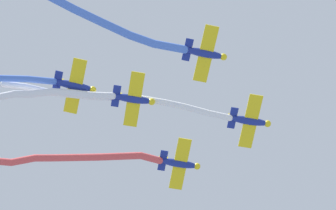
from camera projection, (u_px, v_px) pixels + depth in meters
The scene contains 8 objects.
airplane_lead at pixel (250, 121), 88.76m from camera, with size 5.16×6.93×1.75m.
smoke_trail_lead at pixel (118, 99), 87.98m from camera, with size 27.89×1.51×1.32m.
airplane_left_wing at pixel (180, 164), 90.45m from camera, with size 5.16×6.94×1.75m.
smoke_trail_left_wing at pixel (65, 159), 89.17m from camera, with size 23.77×3.99×2.49m.
airplane_right_wing at pixel (205, 53), 85.89m from camera, with size 5.21×6.98×1.75m.
airplane_slot at pixel (134, 99), 87.49m from camera, with size 5.15×6.92×1.75m.
smoke_trail_slot at pixel (53, 94), 86.36m from camera, with size 14.46×2.56×2.50m.
airplane_trail at pixel (75, 86), 87.50m from camera, with size 5.25×7.01×1.75m.
Camera 1 is at (13.79, 37.59, 1.88)m, focal length 79.24 mm.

